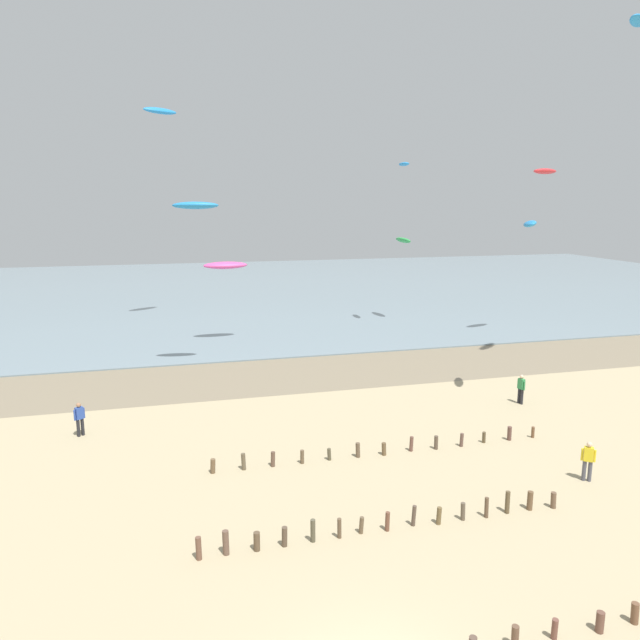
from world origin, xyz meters
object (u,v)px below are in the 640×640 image
object	(u,v)px
kite_aloft_0	(530,224)
person_by_waterline	(588,460)
person_nearest_camera	(521,388)
person_mid_beach	(80,418)
kite_aloft_2	(545,171)
kite_aloft_1	(195,205)
kite_aloft_5	(160,111)
kite_aloft_7	(225,265)
kite_aloft_6	(403,240)
kite_aloft_3	(638,21)
kite_aloft_4	(404,164)

from	to	relation	value
kite_aloft_0	person_by_waterline	bearing A→B (deg)	9.67
person_by_waterline	person_nearest_camera	bearing A→B (deg)	73.19
person_mid_beach	kite_aloft_2	bearing A→B (deg)	20.55
kite_aloft_1	kite_aloft_5	world-z (taller)	kite_aloft_5
kite_aloft_2	kite_aloft_7	distance (m)	26.54
person_mid_beach	kite_aloft_6	bearing A→B (deg)	40.88
kite_aloft_2	kite_aloft_7	world-z (taller)	kite_aloft_2
kite_aloft_3	kite_aloft_0	bearing A→B (deg)	-17.04
person_nearest_camera	kite_aloft_5	distance (m)	38.69
person_nearest_camera	kite_aloft_3	bearing A→B (deg)	22.04
person_by_waterline	kite_aloft_7	bearing A→B (deg)	113.45
person_by_waterline	kite_aloft_1	bearing A→B (deg)	126.03
person_mid_beach	kite_aloft_0	xyz separation A→B (m)	(23.77, -0.88, 9.25)
person_mid_beach	kite_aloft_3	world-z (taller)	kite_aloft_3
kite_aloft_0	kite_aloft_1	world-z (taller)	kite_aloft_1
kite_aloft_2	person_by_waterline	bearing A→B (deg)	-138.47
person_nearest_camera	kite_aloft_5	size ratio (longest dim) A/B	0.52
kite_aloft_2	kite_aloft_3	xyz separation A→B (m)	(-1.84, -10.53, 8.08)
kite_aloft_4	kite_aloft_7	distance (m)	17.73
person_mid_beach	kite_aloft_2	distance (m)	38.40
kite_aloft_5	person_nearest_camera	bearing A→B (deg)	92.42
person_mid_beach	kite_aloft_4	distance (m)	34.07
kite_aloft_0	kite_aloft_7	bearing A→B (deg)	-115.20
person_nearest_camera	person_by_waterline	xyz separation A→B (m)	(-2.72, -9.02, 0.00)
kite_aloft_1	kite_aloft_6	xyz separation A→B (m)	(19.60, 12.68, -3.34)
kite_aloft_6	kite_aloft_7	distance (m)	17.84
kite_aloft_0	kite_aloft_3	xyz separation A→B (m)	(8.29, 3.06, 11.62)
kite_aloft_6	kite_aloft_2	bearing A→B (deg)	-146.29
kite_aloft_4	kite_aloft_3	bearing A→B (deg)	25.37
kite_aloft_4	kite_aloft_6	bearing A→B (deg)	157.52
kite_aloft_5	kite_aloft_7	size ratio (longest dim) A/B	0.95
kite_aloft_2	kite_aloft_1	bearing A→B (deg)	166.83
kite_aloft_0	kite_aloft_3	bearing A→B (deg)	136.38
person_nearest_camera	person_mid_beach	size ratio (longest dim) A/B	1.00
kite_aloft_5	kite_aloft_6	xyz separation A→B (m)	(21.62, -4.36, -11.44)
kite_aloft_1	kite_aloft_2	size ratio (longest dim) A/B	1.11
kite_aloft_5	kite_aloft_6	world-z (taller)	kite_aloft_5
kite_aloft_1	kite_aloft_0	bearing A→B (deg)	-24.43
person_mid_beach	person_nearest_camera	bearing A→B (deg)	-2.88
kite_aloft_4	kite_aloft_6	world-z (taller)	kite_aloft_4
person_mid_beach	kite_aloft_1	world-z (taller)	kite_aloft_1
person_mid_beach	kite_aloft_7	xyz separation A→B (m)	(8.90, 17.71, 5.45)
person_by_waterline	kite_aloft_7	size ratio (longest dim) A/B	0.49
kite_aloft_4	kite_aloft_5	bearing A→B (deg)	-108.88
kite_aloft_3	kite_aloft_7	bearing A→B (deg)	-71.13
kite_aloft_7	kite_aloft_2	bearing A→B (deg)	168.41
kite_aloft_1	kite_aloft_4	bearing A→B (deg)	34.80
kite_aloft_0	kite_aloft_4	world-z (taller)	kite_aloft_4
person_by_waterline	kite_aloft_4	bearing A→B (deg)	83.12
person_nearest_camera	kite_aloft_2	xyz separation A→B (m)	(10.17, 13.90, 12.80)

